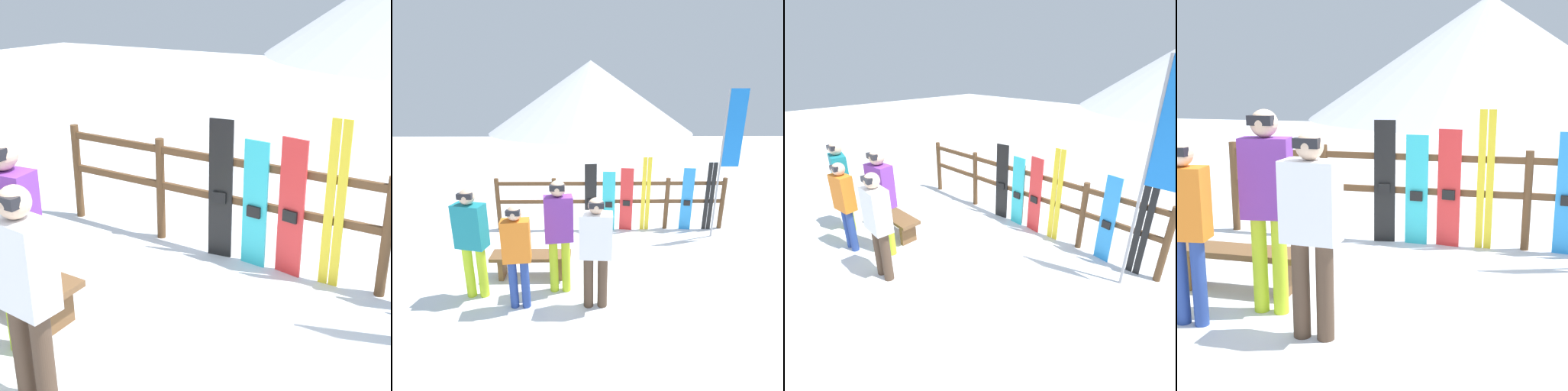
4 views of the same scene
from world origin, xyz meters
TOP-DOWN VIEW (x-y plane):
  - ground_plane at (0.00, 0.00)m, footprint 40.00×40.00m
  - mountain_backdrop at (0.00, 24.13)m, footprint 18.00×18.00m
  - fence at (-0.00, 2.13)m, footprint 5.18×0.10m
  - bench at (-1.49, 0.16)m, footprint 1.32×0.36m
  - person_white at (-0.44, -0.62)m, footprint 0.46×0.27m
  - person_orange at (-1.53, -0.62)m, footprint 0.40×0.25m
  - person_purple at (-0.98, -0.24)m, footprint 0.44×0.28m
  - person_teal at (-2.23, -0.36)m, footprint 0.48×0.33m
  - snowboard_black_stripe at (-0.45, 2.07)m, footprint 0.26×0.08m
  - snowboard_cyan at (-0.05, 2.07)m, footprint 0.28×0.07m
  - snowboard_red at (0.34, 2.07)m, footprint 0.28×0.09m
  - ski_pair_yellow at (0.77, 2.08)m, footprint 0.20×0.02m
  - snowboard_blue at (1.71, 2.07)m, footprint 0.25×0.08m
  - ski_pair_black at (2.21, 2.08)m, footprint 0.20×0.02m
  - rental_flag at (2.29, 1.69)m, footprint 0.40×0.04m

SIDE VIEW (x-z plane):
  - ground_plane at x=0.00m, z-range 0.00..0.00m
  - bench at x=-1.49m, z-range 0.10..0.53m
  - snowboard_cyan at x=-0.05m, z-range 0.00..1.36m
  - fence at x=0.00m, z-range 0.11..1.31m
  - snowboard_blue at x=1.71m, z-range 0.00..1.43m
  - snowboard_red at x=0.34m, z-range 0.00..1.44m
  - snowboard_black_stripe at x=-0.45m, z-range 0.00..1.53m
  - ski_pair_black at x=2.21m, z-range 0.00..1.57m
  - ski_pair_yellow at x=0.77m, z-range 0.00..1.68m
  - person_orange at x=-1.53m, z-range 0.13..1.68m
  - person_white at x=-0.44m, z-range 0.13..1.78m
  - person_teal at x=-2.23m, z-range 0.14..1.84m
  - person_purple at x=-0.98m, z-range 0.16..1.95m
  - rental_flag at x=2.29m, z-range 0.44..3.51m
  - mountain_backdrop at x=0.00m, z-range 0.00..6.00m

